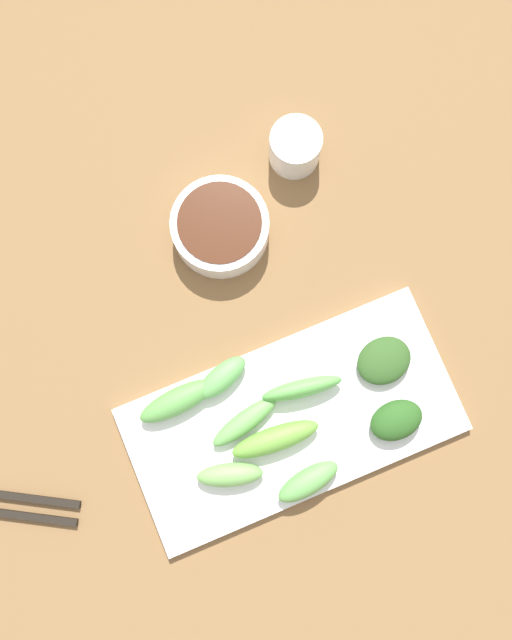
{
  "coord_description": "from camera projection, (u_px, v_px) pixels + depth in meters",
  "views": [
    {
      "loc": [
        0.08,
        -0.05,
        0.85
      ],
      "look_at": [
        -0.03,
        -0.0,
        0.05
      ],
      "focal_mm": 40.83,
      "sensor_mm": 36.0,
      "label": 1
    }
  ],
  "objects": [
    {
      "name": "broccoli_stalk_8",
      "position": [
        308.0,
        482.0,
        0.79
      ],
      "size": [
        0.04,
        0.08,
        0.03
      ],
      "primitive_type": "ellipsoid",
      "rotation": [
        0.0,
        0.0,
        0.14
      ],
      "color": "#66B155",
      "rests_on": "serving_plate"
    },
    {
      "name": "serving_plate",
      "position": [
        291.0,
        419.0,
        0.82
      ],
      "size": [
        0.18,
        0.37,
        0.01
      ],
      "primitive_type": "cube",
      "color": "white",
      "rests_on": "tabletop"
    },
    {
      "name": "tea_cup",
      "position": [
        295.0,
        147.0,
        0.85
      ],
      "size": [
        0.06,
        0.06,
        0.05
      ],
      "primitive_type": "cylinder",
      "color": "silver",
      "rests_on": "tabletop"
    },
    {
      "name": "broccoli_stalk_1",
      "position": [
        230.0,
        475.0,
        0.79
      ],
      "size": [
        0.05,
        0.08,
        0.02
      ],
      "primitive_type": "ellipsoid",
      "rotation": [
        0.0,
        0.0,
        -0.32
      ],
      "color": "#76B55A",
      "rests_on": "serving_plate"
    },
    {
      "name": "broccoli_stalk_5",
      "position": [
        275.0,
        439.0,
        0.8
      ],
      "size": [
        0.03,
        0.1,
        0.03
      ],
      "primitive_type": "ellipsoid",
      "rotation": [
        0.0,
        0.0,
        -0.07
      ],
      "color": "#6DAD3F",
      "rests_on": "serving_plate"
    },
    {
      "name": "broccoli_stalk_3",
      "position": [
        222.0,
        378.0,
        0.81
      ],
      "size": [
        0.05,
        0.07,
        0.03
      ],
      "primitive_type": "ellipsoid",
      "rotation": [
        0.0,
        0.0,
        0.32
      ],
      "color": "#66B25A",
      "rests_on": "serving_plate"
    },
    {
      "name": "tabletop",
      "position": [
        268.0,
        345.0,
        0.85
      ],
      "size": [
        2.1,
        2.1,
        0.02
      ],
      "primitive_type": "cube",
      "color": "brown",
      "rests_on": "ground"
    },
    {
      "name": "broccoli_stalk_6",
      "position": [
        245.0,
        422.0,
        0.8
      ],
      "size": [
        0.04,
        0.09,
        0.02
      ],
      "primitive_type": "ellipsoid",
      "rotation": [
        0.0,
        0.0,
        0.24
      ],
      "color": "#6AAD56",
      "rests_on": "serving_plate"
    },
    {
      "name": "broccoli_leafy_2",
      "position": [
        384.0,
        361.0,
        0.81
      ],
      "size": [
        0.06,
        0.07,
        0.02
      ],
      "primitive_type": "ellipsoid",
      "rotation": [
        0.0,
        0.0,
        0.12
      ],
      "color": "#2F5722",
      "rests_on": "serving_plate"
    },
    {
      "name": "broccoli_stalk_4",
      "position": [
        177.0,
        401.0,
        0.8
      ],
      "size": [
        0.04,
        0.09,
        0.03
      ],
      "primitive_type": "ellipsoid",
      "rotation": [
        0.0,
        0.0,
        0.07
      ],
      "color": "#5DA54C",
      "rests_on": "serving_plate"
    },
    {
      "name": "sauce_bowl",
      "position": [
        221.0,
        227.0,
        0.84
      ],
      "size": [
        0.11,
        0.11,
        0.04
      ],
      "color": "white",
      "rests_on": "tabletop"
    },
    {
      "name": "broccoli_stalk_7",
      "position": [
        302.0,
        388.0,
        0.8
      ],
      "size": [
        0.03,
        0.09,
        0.03
      ],
      "primitive_type": "ellipsoid",
      "rotation": [
        0.0,
        0.0,
        -0.16
      ],
      "color": "#62B752",
      "rests_on": "serving_plate"
    },
    {
      "name": "broccoli_leafy_0",
      "position": [
        396.0,
        420.0,
        0.8
      ],
      "size": [
        0.04,
        0.06,
        0.03
      ],
      "primitive_type": "ellipsoid",
      "rotation": [
        0.0,
        0.0,
        -0.0
      ],
      "color": "#2A5A1F",
      "rests_on": "serving_plate"
    }
  ]
}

